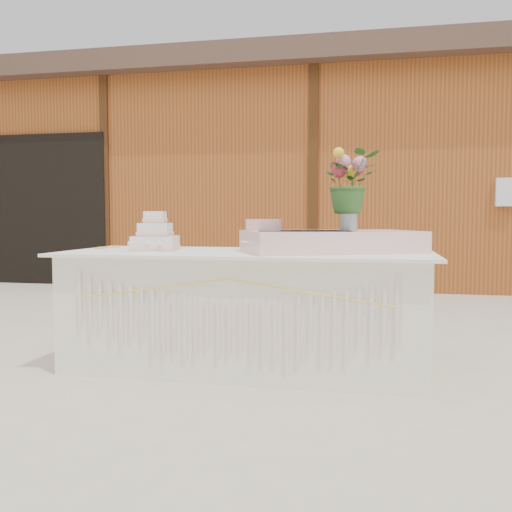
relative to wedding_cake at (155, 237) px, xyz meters
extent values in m
plane|color=beige|center=(0.64, -0.02, -0.86)|extent=(80.00, 80.00, 0.00)
cube|color=brown|center=(0.64, 5.98, 0.64)|extent=(12.00, 4.00, 3.00)
cube|color=#463127|center=(0.64, 5.98, 2.29)|extent=(12.60, 4.60, 0.30)
cube|color=black|center=(-3.56, 3.96, 0.24)|extent=(2.40, 0.08, 2.20)
cube|color=white|center=(0.64, -0.02, -0.48)|extent=(2.28, 0.88, 0.75)
cube|color=white|center=(0.64, -0.02, -0.10)|extent=(2.40, 1.00, 0.02)
cube|color=white|center=(0.00, 0.00, -0.04)|extent=(0.32, 0.32, 0.10)
cube|color=#FFBCA1|center=(0.00, 0.00, -0.07)|extent=(0.34, 0.34, 0.02)
cube|color=white|center=(0.00, 0.00, 0.05)|extent=(0.23, 0.23, 0.09)
cube|color=#FFBCA1|center=(0.00, 0.00, 0.03)|extent=(0.25, 0.25, 0.02)
cube|color=white|center=(0.00, 0.00, 0.13)|extent=(0.15, 0.15, 0.08)
cube|color=#FFBCA1|center=(0.00, 0.00, 0.11)|extent=(0.17, 0.17, 0.02)
cylinder|color=white|center=(0.75, -0.02, -0.08)|extent=(0.25, 0.25, 0.02)
cylinder|color=white|center=(0.75, -0.02, -0.05)|extent=(0.07, 0.07, 0.05)
cylinder|color=white|center=(0.75, -0.02, -0.02)|extent=(0.29, 0.29, 0.01)
cylinder|color=beige|center=(0.75, -0.02, 0.05)|extent=(0.23, 0.23, 0.14)
cube|color=#FFD6CD|center=(1.18, 0.06, -0.02)|extent=(1.25, 1.02, 0.14)
cylinder|color=#B3B3B8|center=(1.29, 0.12, 0.13)|extent=(0.12, 0.12, 0.16)
imported|color=#2C5A24|center=(1.29, 0.12, 0.41)|extent=(0.48, 0.46, 0.41)
camera|label=1|loc=(1.47, -3.65, 0.14)|focal=40.00mm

